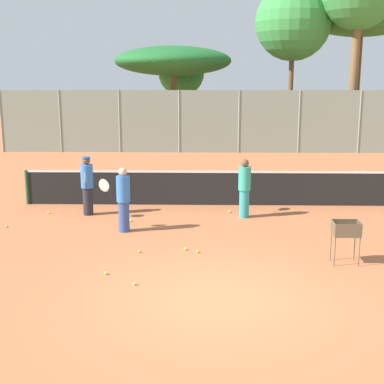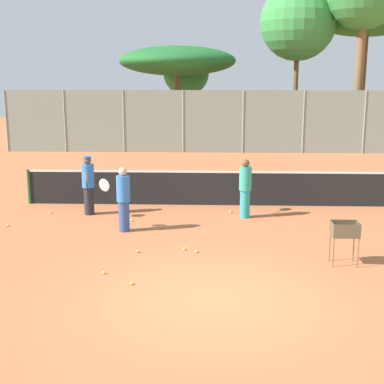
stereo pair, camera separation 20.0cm
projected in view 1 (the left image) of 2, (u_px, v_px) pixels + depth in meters
ground_plane at (218, 300)px, 9.61m from camera, size 80.00×80.00×0.00m
tennis_net at (212, 187)px, 16.37m from camera, size 11.55×0.10×1.07m
back_fence at (209, 122)px, 27.02m from camera, size 21.30×0.08×3.15m
tree_0 at (181, 74)px, 31.50m from camera, size 2.71×2.71×5.35m
tree_1 at (173, 61)px, 29.35m from camera, size 6.42×6.42×5.44m
tree_3 at (361, 27)px, 29.67m from camera, size 4.83×4.83×7.16m
tree_4 at (293, 23)px, 28.89m from camera, size 4.12×4.12×8.73m
player_white_outfit at (123, 199)px, 13.57m from camera, size 0.88×0.38×1.66m
player_red_cap at (244, 188)px, 14.92m from camera, size 0.34×0.89×1.66m
player_yellow_shirt at (87, 185)px, 15.17m from camera, size 0.35×0.90×1.68m
ball_cart at (346, 232)px, 11.29m from camera, size 0.56×0.41×0.93m
tennis_ball_0 at (131, 220)px, 14.64m from camera, size 0.07×0.07×0.07m
tennis_ball_1 at (139, 251)px, 12.11m from camera, size 0.07×0.07×0.07m
tennis_ball_2 at (106, 273)px, 10.80m from camera, size 0.07×0.07×0.07m
tennis_ball_3 at (6, 226)px, 14.10m from camera, size 0.07×0.07×0.07m
tennis_ball_4 at (198, 251)px, 12.11m from camera, size 0.07×0.07×0.07m
tennis_ball_5 at (134, 284)px, 10.25m from camera, size 0.07×0.07×0.07m
tennis_ball_6 at (185, 249)px, 12.28m from camera, size 0.07×0.07×0.07m
tennis_ball_7 at (230, 211)px, 15.60m from camera, size 0.07×0.07×0.07m
tennis_ball_8 at (49, 213)px, 15.46m from camera, size 0.07×0.07×0.07m
parked_car at (310, 131)px, 31.35m from camera, size 4.20×1.70×1.60m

